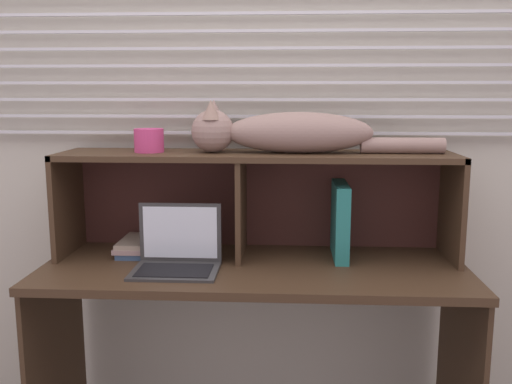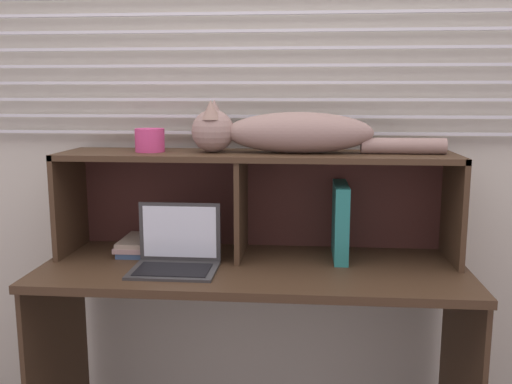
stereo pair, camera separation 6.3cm
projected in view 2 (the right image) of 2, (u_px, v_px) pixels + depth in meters
The scene contains 8 objects.
back_panel_with_blinds at pixel (260, 124), 2.33m from camera, with size 4.40×0.08×2.50m.
desk at pixel (253, 302), 2.10m from camera, with size 1.56×0.60×0.76m.
hutch_shelf_unit at pixel (255, 181), 2.19m from camera, with size 1.50×0.32×0.40m.
cat at pixel (283, 132), 2.12m from camera, with size 0.95×0.17×0.20m.
laptop at pixel (176, 255), 2.03m from camera, with size 0.30×0.22×0.23m.
binder_upright at pixel (340, 221), 2.15m from camera, with size 0.05×0.26×0.29m, color #247A73.
book_stack at pixel (144, 245), 2.24m from camera, with size 0.19×0.22×0.06m.
small_basket at pixel (150, 140), 2.17m from camera, with size 0.11×0.11×0.09m, color #D13F7B.
Camera 2 is at (0.19, -1.78, 1.38)m, focal length 39.59 mm.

